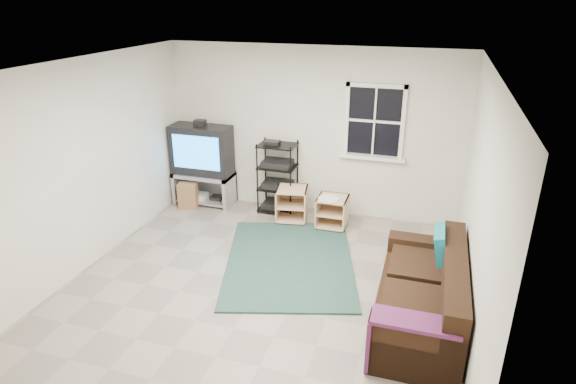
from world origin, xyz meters
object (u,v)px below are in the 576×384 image
(side_table_right, at_px, (332,209))
(av_rack, at_px, (278,182))
(side_table_left, at_px, (292,203))
(tv_unit, at_px, (203,158))
(sofa, at_px, (423,298))

(side_table_right, bearing_deg, av_rack, 163.09)
(side_table_right, bearing_deg, side_table_left, 175.22)
(side_table_left, bearing_deg, tv_unit, 172.70)
(tv_unit, distance_m, sofa, 4.31)
(sofa, bearing_deg, side_table_right, 125.46)
(av_rack, bearing_deg, side_table_left, -37.16)
(side_table_left, distance_m, side_table_right, 0.65)
(sofa, bearing_deg, tv_unit, 148.44)
(tv_unit, relative_size, av_rack, 1.23)
(side_table_right, relative_size, sofa, 0.26)
(sofa, bearing_deg, av_rack, 136.19)
(tv_unit, bearing_deg, side_table_left, -7.30)
(side_table_left, xyz_separation_m, side_table_right, (0.65, -0.05, -0.01))
(tv_unit, height_order, side_table_left, tv_unit)
(tv_unit, distance_m, av_rack, 1.31)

